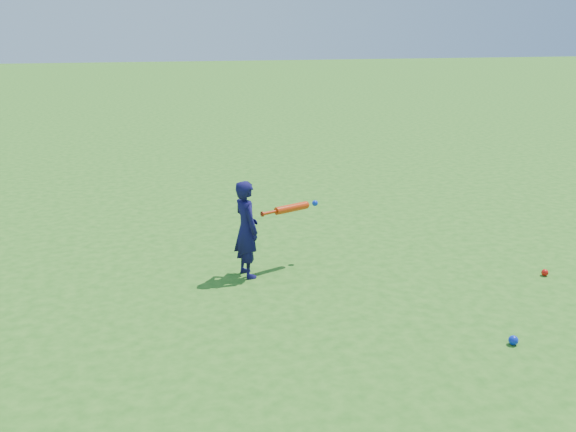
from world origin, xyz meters
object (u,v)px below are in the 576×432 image
object	(u,v)px
child	(246,229)
bat_swing	(294,208)
ground_ball_red	(545,273)
ground_ball_blue	(513,340)

from	to	relation	value
child	bat_swing	distance (m)	0.56
child	ground_ball_red	bearing A→B (deg)	-118.27
ground_ball_blue	child	bearing A→B (deg)	132.37
child	ground_ball_red	size ratio (longest dim) A/B	14.00
ground_ball_blue	bat_swing	world-z (taller)	bat_swing
child	ground_ball_red	xyz separation A→B (m)	(2.82, -0.71, -0.44)
ground_ball_red	ground_ball_blue	xyz separation A→B (m)	(-1.10, -1.18, 0.00)
child	ground_ball_red	world-z (taller)	child
child	ground_ball_red	distance (m)	2.95
ground_ball_blue	bat_swing	distance (m)	2.46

